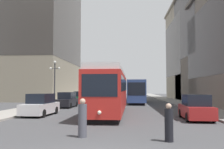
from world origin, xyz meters
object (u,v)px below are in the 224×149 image
Objects in this scene: transit_bus at (136,91)px; pedestrian_crossing_near at (169,124)px; parked_car_left_near at (67,100)px; parked_car_left_far at (41,105)px; streetcar at (110,90)px; parked_car_right_far at (196,108)px; pedestrian_crossing_far at (82,119)px; parked_car_left_mid at (80,98)px; lamp_post_left_far at (55,76)px.

transit_bus is 7.88× the size of pedestrian_crossing_near.
parked_car_left_near and parked_car_left_far have the same top height.
parked_car_right_far is at bearing -30.67° from streetcar.
streetcar reaches higher than pedestrian_crossing_far.
parked_car_left_near is 1.06× the size of parked_car_right_far.
parked_car_left_near is at bearing -175.48° from pedestrian_crossing_near.
parked_car_left_mid reaches higher than pedestrian_crossing_near.
transit_bus is 20.81m from parked_car_right_far.
pedestrian_crossing_near is (3.33, -11.57, -1.35)m from streetcar.
parked_car_left_near is 0.84× the size of lamp_post_left_far.
parked_car_left_far is (-8.65, -18.35, -1.10)m from transit_bus.
lamp_post_left_far reaches higher than parked_car_right_far.
parked_car_left_near is 8.60m from parked_car_left_mid.
parked_car_left_mid is 8.12m from lamp_post_left_far.
transit_bus is at bearing 80.86° from streetcar.
parked_car_left_far is 2.88× the size of pedestrian_crossing_near.
parked_car_left_near is 3.78m from lamp_post_left_far.
streetcar is 7.74m from parked_car_right_far.
parked_car_right_far is 0.96× the size of parked_car_left_far.
parked_car_right_far is at bearing -41.24° from lamp_post_left_far.
parked_car_left_mid is (0.00, 8.60, -0.00)m from parked_car_left_near.
transit_bus is 2.83× the size of parked_car_left_mid.
parked_car_left_far is at bearing -88.44° from parked_car_left_near.
parked_car_right_far is (12.22, -11.08, -0.00)m from parked_car_left_near.
parked_car_left_far is (-5.71, -1.89, -1.26)m from streetcar.
streetcar is 3.19× the size of parked_car_left_far.
pedestrian_crossing_far reaches higher than pedestrian_crossing_near.
parked_car_left_near is at bearing -88.25° from parked_car_left_mid.
parked_car_left_mid is (-8.65, -0.79, -1.10)m from transit_bus.
parked_car_left_far is at bearing -113.76° from transit_bus.
pedestrian_crossing_far is 0.32× the size of lamp_post_left_far.
parked_car_left_far is 0.83× the size of lamp_post_left_far.
parked_car_right_far is at bearing 135.89° from pedestrian_crossing_near.
parked_car_right_far is (6.50, -4.01, -1.26)m from streetcar.
streetcar reaches higher than parked_car_right_far.
parked_car_right_far is 2.77× the size of pedestrian_crossing_near.
parked_car_left_near is at bearing 129.91° from streetcar.
lamp_post_left_far is (-1.90, 1.29, 3.00)m from parked_car_left_near.
pedestrian_crossing_far is 20.73m from lamp_post_left_far.
streetcar is at bearing -98.64° from transit_bus.
parked_car_left_near is 1.02× the size of parked_car_left_far.
parked_car_left_far is at bearing -160.73° from streetcar.
lamp_post_left_far is at bearing -141.03° from transit_bus.
parked_car_right_far is at bearing -40.66° from parked_car_left_near.
streetcar reaches higher than transit_bus.
parked_car_left_far is at bearing -7.38° from parked_car_right_far.
parked_car_left_mid and parked_car_left_far have the same top height.
lamp_post_left_far is at bearing -102.85° from parked_car_left_mid.
pedestrian_crossing_near is at bearing -87.72° from transit_bus.
transit_bus is (2.94, 16.46, -0.15)m from streetcar.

